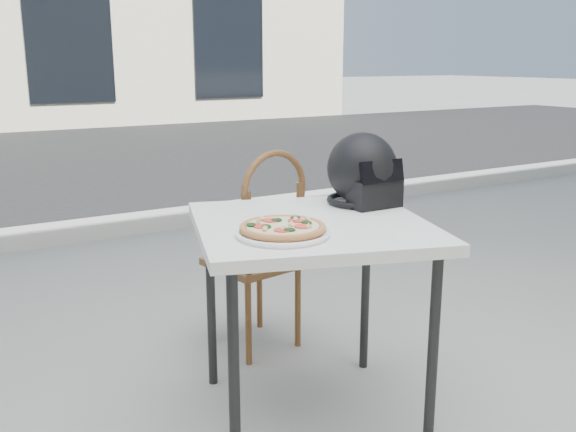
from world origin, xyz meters
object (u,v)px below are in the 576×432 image
plate (283,234)px  helmet (363,173)px  pizza (283,227)px  cafe_chair_main (263,241)px  cafe_table_main (311,240)px

plate → helmet: helmet is taller
pizza → cafe_chair_main: cafe_chair_main is taller
helmet → plate: bearing=-153.6°
cafe_table_main → pizza: bearing=-147.4°
helmet → cafe_table_main: bearing=-157.7°
cafe_table_main → helmet: 0.40m
plate → pizza: pizza is taller
helmet → cafe_chair_main: helmet is taller
cafe_table_main → pizza: 0.24m
pizza → cafe_chair_main: (0.31, 0.71, -0.26)m
cafe_table_main → pizza: pizza is taller
cafe_chair_main → plate: bearing=56.5°
cafe_chair_main → pizza: bearing=56.4°
cafe_table_main → cafe_chair_main: cafe_chair_main is taller
cafe_table_main → plate: (-0.19, -0.12, 0.08)m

